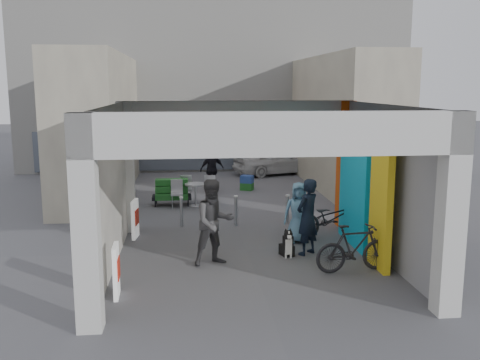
{
  "coord_description": "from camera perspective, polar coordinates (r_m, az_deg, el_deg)",
  "views": [
    {
      "loc": [
        -1.44,
        -12.32,
        3.9
      ],
      "look_at": [
        -0.05,
        1.0,
        1.53
      ],
      "focal_mm": 40.0,
      "sensor_mm": 36.0,
      "label": 1
    }
  ],
  "objects": [
    {
      "name": "arcade_canopy",
      "position": [
        11.78,
        3.77,
        2.21
      ],
      "size": [
        6.4,
        6.45,
        6.4
      ],
      "color": "beige",
      "rests_on": "ground"
    },
    {
      "name": "ground",
      "position": [
        13.0,
        0.68,
        -7.42
      ],
      "size": [
        90.0,
        90.0,
        0.0
      ],
      "primitive_type": "plane",
      "color": "#525257",
      "rests_on": "ground"
    },
    {
      "name": "plaza_bldg_left",
      "position": [
        20.1,
        -14.77,
        5.7
      ],
      "size": [
        2.0,
        9.0,
        5.0
      ],
      "primitive_type": "cube",
      "color": "#B2AC94",
      "rests_on": "ground"
    },
    {
      "name": "plaza_bldg_right",
      "position": [
        20.74,
        10.76,
        5.98
      ],
      "size": [
        2.0,
        9.0,
        5.0
      ],
      "primitive_type": "cube",
      "color": "#B2AC94",
      "rests_on": "ground"
    },
    {
      "name": "advert_board_near",
      "position": [
        10.34,
        -13.06,
        -9.41
      ],
      "size": [
        0.12,
        0.55,
        1.0
      ],
      "rotation": [
        0.0,
        0.0,
        0.04
      ],
      "color": "white",
      "rests_on": "ground"
    },
    {
      "name": "man_with_dog",
      "position": [
        12.52,
        7.19,
        -3.93
      ],
      "size": [
        0.78,
        0.75,
        1.79
      ],
      "primitive_type": "imported",
      "rotation": [
        0.0,
        0.0,
        3.84
      ],
      "color": "black",
      "rests_on": "ground"
    },
    {
      "name": "white_van",
      "position": [
        23.8,
        3.74,
        2.1
      ],
      "size": [
        3.96,
        2.48,
        1.26
      ],
      "primitive_type": "imported",
      "rotation": [
        0.0,
        0.0,
        1.86
      ],
      "color": "silver",
      "rests_on": "ground"
    },
    {
      "name": "bicycle_front",
      "position": [
        14.02,
        9.72,
        -4.02
      ],
      "size": [
        2.07,
        0.87,
        1.06
      ],
      "primitive_type": "imported",
      "rotation": [
        0.0,
        0.0,
        1.65
      ],
      "color": "black",
      "rests_on": "ground"
    },
    {
      "name": "man_crates",
      "position": [
        20.03,
        -3.0,
        1.15
      ],
      "size": [
        1.03,
        0.71,
        1.63
      ],
      "primitive_type": "imported",
      "rotation": [
        0.0,
        0.0,
        3.5
      ],
      "color": "black",
      "rests_on": "ground"
    },
    {
      "name": "produce_stand",
      "position": [
        17.81,
        -7.28,
        -1.6
      ],
      "size": [
        1.28,
        0.69,
        0.84
      ],
      "rotation": [
        0.0,
        0.0,
        0.16
      ],
      "color": "black",
      "rests_on": "ground"
    },
    {
      "name": "cafe_set",
      "position": [
        17.84,
        -5.15,
        -1.59
      ],
      "size": [
        1.49,
        1.21,
        0.9
      ],
      "rotation": [
        0.0,
        0.0,
        -0.1
      ],
      "color": "#B0B0B5",
      "rests_on": "ground"
    },
    {
      "name": "man_back_turned",
      "position": [
        11.73,
        -2.78,
        -4.53
      ],
      "size": [
        1.11,
        0.98,
        1.91
      ],
      "primitive_type": "imported",
      "rotation": [
        0.0,
        0.0,
        0.32
      ],
      "color": "#414144",
      "rests_on": "ground"
    },
    {
      "name": "bicycle_rear",
      "position": [
        11.63,
        12.11,
        -7.11
      ],
      "size": [
        1.77,
        0.7,
        1.03
      ],
      "primitive_type": "imported",
      "rotation": [
        0.0,
        0.0,
        1.7
      ],
      "color": "black",
      "rests_on": "ground"
    },
    {
      "name": "crate_stack",
      "position": [
        20.2,
        0.75,
        -0.3
      ],
      "size": [
        0.55,
        0.5,
        0.56
      ],
      "rotation": [
        0.0,
        0.0,
        -0.42
      ],
      "color": "#1A5418",
      "rests_on": "ground"
    },
    {
      "name": "border_collie",
      "position": [
        12.46,
        5.09,
        -6.94
      ],
      "size": [
        0.25,
        0.49,
        0.68
      ],
      "rotation": [
        0.0,
        0.0,
        0.3
      ],
      "color": "black",
      "rests_on": "ground"
    },
    {
      "name": "bollard_left",
      "position": [
        15.06,
        -6.26,
        -3.41
      ],
      "size": [
        0.09,
        0.09,
        0.83
      ],
      "primitive_type": "cylinder",
      "color": "#999CA1",
      "rests_on": "ground"
    },
    {
      "name": "bollard_center",
      "position": [
        15.07,
        -0.43,
        -3.32
      ],
      "size": [
        0.09,
        0.09,
        0.84
      ],
      "primitive_type": "cylinder",
      "color": "#999CA1",
      "rests_on": "ground"
    },
    {
      "name": "man_elderly",
      "position": [
        13.49,
        6.26,
        -3.46
      ],
      "size": [
        0.8,
        0.57,
        1.54
      ],
      "primitive_type": "imported",
      "rotation": [
        0.0,
        0.0,
        -0.11
      ],
      "color": "#5989AE",
      "rests_on": "ground"
    },
    {
      "name": "advert_board_far",
      "position": [
        14.12,
        -11.11,
        -4.08
      ],
      "size": [
        0.16,
        0.56,
        1.0
      ],
      "rotation": [
        0.0,
        0.0,
        -0.13
      ],
      "color": "white",
      "rests_on": "ground"
    },
    {
      "name": "far_building",
      "position": [
        26.35,
        -2.87,
        10.21
      ],
      "size": [
        18.0,
        4.08,
        8.0
      ],
      "color": "silver",
      "rests_on": "ground"
    },
    {
      "name": "bollard_right",
      "position": [
        15.36,
        5.08,
        -3.15
      ],
      "size": [
        0.09,
        0.09,
        0.81
      ],
      "primitive_type": "cylinder",
      "color": "#999CA1",
      "rests_on": "ground"
    }
  ]
}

